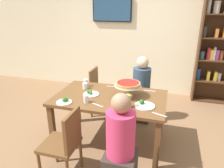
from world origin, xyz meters
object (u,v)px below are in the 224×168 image
object	(u,v)px
dining_table	(110,102)
beer_glass_amber_tall	(128,101)
salad_plate_spare	(144,105)
cutlery_fork_far	(159,115)
diner_near_right	(120,151)
chair_far_left	(100,89)
water_glass_clear_far	(85,86)
cutlery_knife_far	(98,105)
chair_near_left	(65,142)
diner_far_right	(141,94)
water_glass_clear_spare	(86,99)
cutlery_fork_near	(150,91)
deep_dish_pizza_stand	(128,85)
cutlery_knife_near	(112,86)
salad_plate_near_diner	(65,101)
television	(112,9)
salad_plate_far_diner	(91,93)
water_glass_clear_near	(86,83)

from	to	relation	value
dining_table	beer_glass_amber_tall	world-z (taller)	beer_glass_amber_tall
salad_plate_spare	cutlery_fork_far	distance (m)	0.27
diner_near_right	chair_far_left	xyz separation A→B (m)	(-0.78, 1.58, -0.01)
water_glass_clear_far	cutlery_knife_far	bearing A→B (deg)	-51.91
chair_near_left	diner_far_right	bearing A→B (deg)	-21.42
chair_far_left	water_glass_clear_spare	world-z (taller)	chair_far_left
diner_near_right	beer_glass_amber_tall	size ratio (longest dim) A/B	6.81
water_glass_clear_far	water_glass_clear_spare	size ratio (longest dim) A/B	0.86
water_glass_clear_spare	diner_far_right	bearing A→B (deg)	61.93
cutlery_fork_near	cutlery_knife_far	world-z (taller)	same
dining_table	deep_dish_pizza_stand	bearing A→B (deg)	18.93
diner_far_right	diner_near_right	distance (m)	1.58
chair_far_left	cutlery_knife_near	bearing A→B (deg)	39.82
chair_far_left	salad_plate_near_diner	world-z (taller)	chair_far_left
television	water_glass_clear_spare	world-z (taller)	television
salad_plate_far_diner	water_glass_clear_far	distance (m)	0.25
television	chair_near_left	size ratio (longest dim) A/B	1.00
salad_plate_near_diner	beer_glass_amber_tall	distance (m)	0.83
beer_glass_amber_tall	cutlery_fork_near	size ratio (longest dim) A/B	0.94
deep_dish_pizza_stand	television	bearing A→B (deg)	111.87
diner_far_right	salad_plate_spare	bearing A→B (deg)	10.19
beer_glass_amber_tall	water_glass_clear_far	world-z (taller)	beer_glass_amber_tall
salad_plate_far_diner	cutlery_fork_far	xyz separation A→B (m)	(0.98, -0.33, -0.02)
chair_near_left	cutlery_knife_near	world-z (taller)	chair_near_left
diner_far_right	chair_near_left	distance (m)	1.71
salad_plate_spare	chair_far_left	bearing A→B (deg)	134.26
cutlery_knife_near	diner_far_right	bearing A→B (deg)	-142.37
television	diner_far_right	xyz separation A→B (m)	(0.90, -1.31, -1.36)
cutlery_fork_near	chair_near_left	bearing A→B (deg)	57.63
dining_table	salad_plate_near_diner	distance (m)	0.63
chair_far_left	cutlery_fork_near	distance (m)	1.07
diner_near_right	cutlery_knife_near	world-z (taller)	diner_near_right
cutlery_fork_far	chair_far_left	bearing A→B (deg)	154.24
chair_near_left	water_glass_clear_near	bearing A→B (deg)	9.34
salad_plate_near_diner	salad_plate_far_diner	world-z (taller)	salad_plate_near_diner
salad_plate_far_diner	diner_near_right	bearing A→B (deg)	-50.78
diner_far_right	chair_far_left	size ratio (longest dim) A/B	1.32
diner_near_right	salad_plate_spare	xyz separation A→B (m)	(0.15, 0.62, 0.26)
cutlery_fork_near	cutlery_knife_far	xyz separation A→B (m)	(-0.58, -0.66, 0.00)
salad_plate_far_diner	salad_plate_spare	world-z (taller)	salad_plate_spare
television	water_glass_clear_near	size ratio (longest dim) A/B	7.43
water_glass_clear_near	chair_far_left	bearing A→B (deg)	85.73
water_glass_clear_spare	cutlery_fork_far	bearing A→B (deg)	-4.09
diner_far_right	chair_near_left	xyz separation A→B (m)	(-0.62, -1.59, -0.01)
salad_plate_far_diner	cutlery_knife_far	size ratio (longest dim) A/B	1.25
chair_far_left	beer_glass_amber_tall	bearing A→B (deg)	35.19
beer_glass_amber_tall	cutlery_knife_near	distance (m)	0.74
dining_table	water_glass_clear_spare	world-z (taller)	water_glass_clear_spare
diner_far_right	cutlery_fork_near	xyz separation A→B (m)	(0.18, -0.44, 0.25)
water_glass_clear_spare	cutlery_knife_far	bearing A→B (deg)	-10.53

